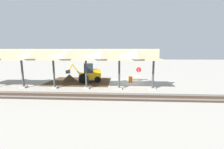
{
  "coord_description": "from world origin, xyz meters",
  "views": [
    {
      "loc": [
        1.41,
        21.62,
        4.7
      ],
      "look_at": [
        2.52,
        2.28,
        1.6
      ],
      "focal_mm": 24.0,
      "sensor_mm": 36.0,
      "label": 1
    }
  ],
  "objects_px": {
    "backhoe": "(89,74)",
    "concrete_pipe": "(136,78)",
    "stop_sign": "(139,71)",
    "traffic_barrel": "(131,79)"
  },
  "relations": [
    {
      "from": "backhoe",
      "to": "concrete_pipe",
      "type": "relative_size",
      "value": 4.09
    },
    {
      "from": "backhoe",
      "to": "concrete_pipe",
      "type": "height_order",
      "value": "backhoe"
    },
    {
      "from": "stop_sign",
      "to": "backhoe",
      "type": "bearing_deg",
      "value": 6.03
    },
    {
      "from": "concrete_pipe",
      "to": "traffic_barrel",
      "type": "xyz_separation_m",
      "value": [
        1.01,
        1.73,
        0.04
      ]
    },
    {
      "from": "backhoe",
      "to": "traffic_barrel",
      "type": "bearing_deg",
      "value": -179.14
    },
    {
      "from": "stop_sign",
      "to": "traffic_barrel",
      "type": "bearing_deg",
      "value": 29.12
    },
    {
      "from": "backhoe",
      "to": "concrete_pipe",
      "type": "distance_m",
      "value": 7.55
    },
    {
      "from": "stop_sign",
      "to": "traffic_barrel",
      "type": "distance_m",
      "value": 1.83
    },
    {
      "from": "concrete_pipe",
      "to": "stop_sign",
      "type": "bearing_deg",
      "value": 103.77
    },
    {
      "from": "stop_sign",
      "to": "concrete_pipe",
      "type": "relative_size",
      "value": 1.76
    }
  ]
}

